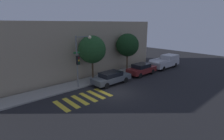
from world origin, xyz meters
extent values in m
plane|color=black|center=(0.00, 0.00, 0.00)|extent=(60.00, 60.00, 0.00)
cube|color=gray|center=(0.00, 4.40, 0.07)|extent=(26.00, 2.40, 0.14)
cube|color=gray|center=(0.00, 9.00, 3.44)|extent=(26.00, 6.00, 6.88)
cube|color=gold|center=(-5.29, 0.80, 0.00)|extent=(0.45, 2.60, 0.00)
cube|color=gold|center=(-4.39, 0.80, 0.00)|extent=(0.45, 2.60, 0.00)
cube|color=gold|center=(-3.50, 0.80, 0.00)|extent=(0.45, 2.60, 0.00)
cube|color=gold|center=(-2.60, 0.80, 0.00)|extent=(0.45, 2.60, 0.00)
cube|color=gold|center=(-1.70, 0.80, 0.00)|extent=(0.45, 2.60, 0.00)
cube|color=gold|center=(-0.80, 0.80, 0.00)|extent=(0.45, 2.60, 0.00)
cylinder|color=slate|center=(-2.00, 3.45, 2.74)|extent=(0.12, 0.12, 5.48)
cube|color=black|center=(-2.00, 3.24, 3.05)|extent=(0.30, 0.30, 0.90)
cylinder|color=#4C0C0C|center=(-2.00, 3.08, 3.32)|extent=(0.18, 0.02, 0.18)
cylinder|color=yellow|center=(-2.00, 3.08, 3.05)|extent=(0.18, 0.02, 0.18)
cylinder|color=#0C3819|center=(-2.00, 3.08, 2.78)|extent=(0.18, 0.02, 0.18)
cube|color=#19662D|center=(-2.00, 3.45, 3.79)|extent=(0.70, 0.02, 0.18)
cylinder|color=slate|center=(-1.17, 3.45, 5.33)|extent=(1.66, 0.08, 0.08)
sphere|color=#F9E5B2|center=(-0.34, 3.45, 5.23)|extent=(0.36, 0.36, 0.36)
cube|color=#4C5156|center=(1.52, 2.10, 0.62)|extent=(4.64, 1.80, 0.59)
cube|color=black|center=(1.41, 2.10, 1.16)|extent=(2.41, 1.58, 0.48)
cylinder|color=black|center=(2.96, 2.91, 0.33)|extent=(0.66, 0.22, 0.66)
cylinder|color=black|center=(2.96, 1.29, 0.33)|extent=(0.66, 0.22, 0.66)
cylinder|color=black|center=(0.08, 2.91, 0.33)|extent=(0.66, 0.22, 0.66)
cylinder|color=black|center=(0.08, 1.29, 0.33)|extent=(0.66, 0.22, 0.66)
cube|color=maroon|center=(6.92, 2.10, 0.66)|extent=(4.25, 1.82, 0.66)
cube|color=black|center=(6.81, 2.10, 1.24)|extent=(2.21, 1.60, 0.51)
cylinder|color=black|center=(8.24, 2.92, 0.33)|extent=(0.66, 0.22, 0.66)
cylinder|color=black|center=(8.24, 1.28, 0.33)|extent=(0.66, 0.22, 0.66)
cylinder|color=black|center=(5.60, 2.92, 0.33)|extent=(0.66, 0.22, 0.66)
cylinder|color=black|center=(5.60, 1.28, 0.33)|extent=(0.66, 0.22, 0.66)
cube|color=#BCBCC1|center=(12.44, 2.10, 0.76)|extent=(5.46, 2.06, 0.86)
cube|color=#BCBCC1|center=(13.95, 2.10, 1.52)|extent=(2.46, 1.90, 0.65)
cube|color=#BCBCC1|center=(11.08, 3.01, 1.33)|extent=(2.73, 0.08, 0.28)
cube|color=#BCBCC1|center=(11.08, 1.19, 1.33)|extent=(2.73, 0.08, 0.28)
cylinder|color=black|center=(14.14, 3.04, 0.33)|extent=(0.66, 0.22, 0.66)
cylinder|color=black|center=(14.14, 1.16, 0.33)|extent=(0.66, 0.22, 0.66)
cylinder|color=black|center=(10.75, 3.04, 0.33)|extent=(0.66, 0.22, 0.66)
cylinder|color=black|center=(10.75, 1.16, 0.33)|extent=(0.66, 0.22, 0.66)
cylinder|color=#42301E|center=(0.79, 4.65, 1.25)|extent=(0.21, 0.21, 2.49)
sphere|color=#1E4721|center=(0.79, 4.65, 3.70)|extent=(3.23, 3.23, 3.23)
cylinder|color=brown|center=(6.81, 4.65, 1.27)|extent=(0.23, 0.23, 2.54)
sphere|color=#143316|center=(6.81, 4.65, 3.73)|extent=(3.16, 3.16, 3.16)
camera|label=1|loc=(-11.06, -11.80, 6.67)|focal=28.00mm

